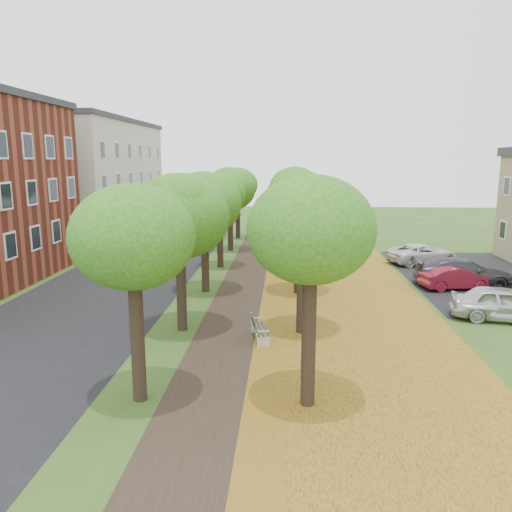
# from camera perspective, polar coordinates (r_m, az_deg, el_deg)

# --- Properties ---
(ground) EXTENTS (120.00, 120.00, 0.00)m
(ground) POSITION_cam_1_polar(r_m,az_deg,el_deg) (14.89, -4.59, -16.23)
(ground) COLOR #2D4C19
(ground) RESTS_ON ground
(street_asphalt) EXTENTS (8.00, 70.00, 0.01)m
(street_asphalt) POSITION_cam_1_polar(r_m,az_deg,el_deg) (30.41, -14.78, -2.29)
(street_asphalt) COLOR black
(street_asphalt) RESTS_ON ground
(footpath) EXTENTS (3.20, 70.00, 0.01)m
(footpath) POSITION_cam_1_polar(r_m,az_deg,el_deg) (28.98, -0.52, -2.56)
(footpath) COLOR black
(footpath) RESTS_ON ground
(leaf_verge) EXTENTS (7.50, 70.00, 0.01)m
(leaf_verge) POSITION_cam_1_polar(r_m,az_deg,el_deg) (29.08, 9.37, -2.66)
(leaf_verge) COLOR #AF8720
(leaf_verge) RESTS_ON ground
(parking_lot) EXTENTS (9.00, 16.00, 0.01)m
(parking_lot) POSITION_cam_1_polar(r_m,az_deg,el_deg) (32.05, 24.48, -2.25)
(parking_lot) COLOR black
(parking_lot) RESTS_ON ground
(tree_row_west) EXTENTS (3.56, 33.56, 6.17)m
(tree_row_west) POSITION_cam_1_polar(r_m,az_deg,el_deg) (28.49, -4.98, 6.57)
(tree_row_west) COLOR black
(tree_row_west) RESTS_ON ground
(tree_row_east) EXTENTS (3.56, 33.56, 6.17)m
(tree_row_east) POSITION_cam_1_polar(r_m,az_deg,el_deg) (28.20, 4.78, 6.52)
(tree_row_east) COLOR black
(tree_row_east) RESTS_ON ground
(building_cream) EXTENTS (10.30, 20.30, 10.40)m
(building_cream) POSITION_cam_1_polar(r_m,az_deg,el_deg) (49.86, -19.16, 8.58)
(building_cream) COLOR beige
(building_cream) RESTS_ON ground
(bench) EXTENTS (0.83, 1.81, 0.82)m
(bench) POSITION_cam_1_polar(r_m,az_deg,el_deg) (19.26, 0.33, -8.33)
(bench) COLOR #252F27
(bench) RESTS_ON ground
(car_silver) EXTENTS (4.60, 2.56, 1.48)m
(car_silver) POSITION_cam_1_polar(r_m,az_deg,el_deg) (23.88, 26.53, -4.90)
(car_silver) COLOR silver
(car_silver) RESTS_ON ground
(car_red) EXTENTS (3.93, 2.06, 1.23)m
(car_red) POSITION_cam_1_polar(r_m,az_deg,el_deg) (28.54, 21.85, -2.32)
(car_red) COLOR maroon
(car_red) RESTS_ON ground
(car_grey) EXTENTS (5.34, 2.54, 1.50)m
(car_grey) POSITION_cam_1_polar(r_m,az_deg,el_deg) (29.38, 22.58, -1.74)
(car_grey) COLOR #2F3034
(car_grey) RESTS_ON ground
(car_white) EXTENTS (5.19, 3.77, 1.31)m
(car_white) POSITION_cam_1_polar(r_m,az_deg,el_deg) (34.81, 18.43, 0.26)
(car_white) COLOR silver
(car_white) RESTS_ON ground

